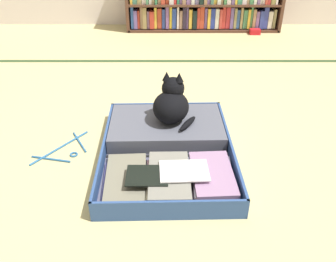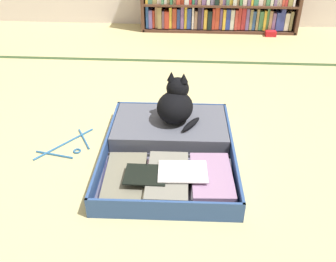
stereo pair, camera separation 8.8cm
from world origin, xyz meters
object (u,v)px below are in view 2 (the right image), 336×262
open_suitcase (170,146)px  black_cat (176,104)px  clothes_hanger (69,146)px  small_red_pouch (271,34)px

open_suitcase → black_cat: black_cat is taller
open_suitcase → clothes_hanger: open_suitcase is taller
black_cat → clothes_hanger: 0.61m
open_suitcase → small_red_pouch: bearing=66.8°
black_cat → clothes_hanger: bearing=-164.7°
black_cat → open_suitcase: bearing=-97.0°
open_suitcase → small_red_pouch: open_suitcase is taller
clothes_hanger → black_cat: bearing=15.3°
clothes_hanger → small_red_pouch: (1.39, 1.98, 0.02)m
black_cat → small_red_pouch: size_ratio=2.62×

